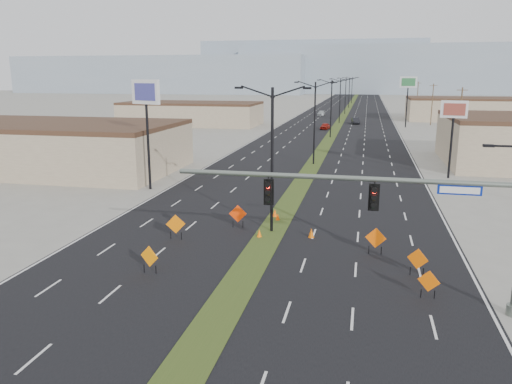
% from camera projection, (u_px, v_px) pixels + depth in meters
% --- Properties ---
extents(ground, '(600.00, 600.00, 0.00)m').
position_uv_depth(ground, '(225.00, 306.00, 23.84)').
color(ground, gray).
rests_on(ground, ground).
extents(road_surface, '(25.00, 400.00, 0.02)m').
position_uv_depth(road_surface, '(340.00, 121.00, 118.91)').
color(road_surface, black).
rests_on(road_surface, ground).
extents(median_strip, '(2.00, 400.00, 0.04)m').
position_uv_depth(median_strip, '(340.00, 121.00, 118.91)').
color(median_strip, '#354B1B').
rests_on(median_strip, ground).
extents(building_sw_near, '(40.00, 16.00, 5.00)m').
position_uv_depth(building_sw_near, '(10.00, 147.00, 59.14)').
color(building_sw_near, tan).
rests_on(building_sw_near, ground).
extents(building_sw_far, '(30.00, 14.00, 4.50)m').
position_uv_depth(building_sw_far, '(191.00, 114.00, 110.85)').
color(building_sw_far, tan).
rests_on(building_sw_far, ground).
extents(building_se_far, '(44.00, 16.00, 5.00)m').
position_uv_depth(building_se_far, '(502.00, 110.00, 119.87)').
color(building_se_far, tan).
rests_on(building_se_far, ground).
extents(mesa_west, '(180.00, 50.00, 22.00)m').
position_uv_depth(mesa_west, '(163.00, 75.00, 312.70)').
color(mesa_west, '#8798A8').
rests_on(mesa_west, ground).
extents(mesa_center, '(220.00, 50.00, 28.00)m').
position_uv_depth(mesa_center, '(427.00, 70.00, 297.44)').
color(mesa_center, '#8798A8').
rests_on(mesa_center, ground).
extents(mesa_backdrop, '(140.00, 50.00, 32.00)m').
position_uv_depth(mesa_backdrop, '(314.00, 67.00, 330.69)').
color(mesa_backdrop, '#8798A8').
rests_on(mesa_backdrop, ground).
extents(signal_mast, '(16.30, 0.60, 8.00)m').
position_uv_depth(signal_mast, '(415.00, 209.00, 22.85)').
color(signal_mast, slate).
rests_on(signal_mast, ground).
extents(streetlight_0, '(5.15, 0.24, 10.02)m').
position_uv_depth(streetlight_0, '(272.00, 156.00, 34.01)').
color(streetlight_0, black).
rests_on(streetlight_0, ground).
extents(streetlight_1, '(5.15, 0.24, 10.02)m').
position_uv_depth(streetlight_1, '(315.00, 120.00, 60.63)').
color(streetlight_1, black).
rests_on(streetlight_1, ground).
extents(streetlight_2, '(5.15, 0.24, 10.02)m').
position_uv_depth(streetlight_2, '(331.00, 107.00, 87.25)').
color(streetlight_2, black).
rests_on(streetlight_2, ground).
extents(streetlight_3, '(5.15, 0.24, 10.02)m').
position_uv_depth(streetlight_3, '(340.00, 99.00, 113.87)').
color(streetlight_3, black).
rests_on(streetlight_3, ground).
extents(streetlight_4, '(5.15, 0.24, 10.02)m').
position_uv_depth(streetlight_4, '(345.00, 95.00, 140.48)').
color(streetlight_4, black).
rests_on(streetlight_4, ground).
extents(streetlight_5, '(5.15, 0.24, 10.02)m').
position_uv_depth(streetlight_5, '(349.00, 92.00, 167.10)').
color(streetlight_5, black).
rests_on(streetlight_5, ground).
extents(streetlight_6, '(5.15, 0.24, 10.02)m').
position_uv_depth(streetlight_6, '(352.00, 89.00, 193.72)').
color(streetlight_6, black).
rests_on(streetlight_6, ground).
extents(utility_pole_1, '(1.60, 0.20, 9.00)m').
position_uv_depth(utility_pole_1, '(460.00, 116.00, 75.62)').
color(utility_pole_1, '#4C3823').
rests_on(utility_pole_1, ground).
extents(utility_pole_2, '(1.60, 0.20, 9.00)m').
position_uv_depth(utility_pole_2, '(432.00, 104.00, 108.89)').
color(utility_pole_2, '#4C3823').
rests_on(utility_pole_2, ground).
extents(utility_pole_3, '(1.60, 0.20, 9.00)m').
position_uv_depth(utility_pole_3, '(417.00, 97.00, 142.16)').
color(utility_pole_3, '#4C3823').
rests_on(utility_pole_3, ground).
extents(car_left, '(1.99, 3.91, 1.28)m').
position_uv_depth(car_left, '(325.00, 126.00, 101.49)').
color(car_left, maroon).
rests_on(car_left, ground).
extents(car_mid, '(2.11, 4.54, 1.44)m').
position_uv_depth(car_mid, '(356.00, 121.00, 112.98)').
color(car_mid, black).
rests_on(car_mid, ground).
extents(car_far, '(1.90, 4.45, 1.28)m').
position_uv_depth(car_far, '(321.00, 113.00, 135.81)').
color(car_far, '#A4AAAD').
rests_on(car_far, ground).
extents(construction_sign_0, '(1.17, 0.39, 1.61)m').
position_uv_depth(construction_sign_0, '(149.00, 257.00, 27.57)').
color(construction_sign_0, orange).
rests_on(construction_sign_0, ground).
extents(construction_sign_1, '(1.24, 0.44, 1.73)m').
position_uv_depth(construction_sign_1, '(176.00, 225.00, 33.32)').
color(construction_sign_1, '#D96504').
rests_on(construction_sign_1, ground).
extents(construction_sign_2, '(1.26, 0.28, 1.70)m').
position_uv_depth(construction_sign_2, '(238.00, 214.00, 35.88)').
color(construction_sign_2, '#EA3504').
rests_on(construction_sign_2, ground).
extents(construction_sign_3, '(1.27, 0.21, 1.70)m').
position_uv_depth(construction_sign_3, '(376.00, 239.00, 30.52)').
color(construction_sign_3, '#F45A05').
rests_on(construction_sign_3, ground).
extents(construction_sign_4, '(1.04, 0.44, 1.46)m').
position_uv_depth(construction_sign_4, '(429.00, 282.00, 24.49)').
color(construction_sign_4, '#E05904').
rests_on(construction_sign_4, ground).
extents(construction_sign_5, '(1.09, 0.52, 1.57)m').
position_uv_depth(construction_sign_5, '(418.00, 260.00, 27.27)').
color(construction_sign_5, '#E05804').
rests_on(construction_sign_5, ground).
extents(cone_0, '(0.39, 0.39, 0.59)m').
position_uv_depth(cone_0, '(259.00, 233.00, 33.87)').
color(cone_0, orange).
rests_on(cone_0, ground).
extents(cone_1, '(0.40, 0.40, 0.65)m').
position_uv_depth(cone_1, '(275.00, 213.00, 38.76)').
color(cone_1, '#FE5B05').
rests_on(cone_1, ground).
extents(cone_2, '(0.49, 0.49, 0.68)m').
position_uv_depth(cone_2, '(311.00, 233.00, 33.80)').
color(cone_2, '#D75904').
rests_on(cone_2, ground).
extents(cone_3, '(0.42, 0.42, 0.55)m').
position_uv_depth(cone_3, '(278.00, 217.00, 37.84)').
color(cone_3, '#DD4004').
rests_on(cone_3, ground).
extents(pole_sign_west, '(3.25, 1.65, 10.39)m').
position_uv_depth(pole_sign_west, '(146.00, 100.00, 46.42)').
color(pole_sign_west, black).
rests_on(pole_sign_west, ground).
extents(pole_sign_east_near, '(2.69, 0.93, 8.20)m').
position_uv_depth(pole_sign_east_near, '(454.00, 116.00, 52.05)').
color(pole_sign_east_near, black).
rests_on(pole_sign_east_near, ground).
extents(pole_sign_east_far, '(3.45, 0.87, 10.52)m').
position_uv_depth(pole_sign_east_far, '(408.00, 86.00, 103.55)').
color(pole_sign_east_far, black).
rests_on(pole_sign_east_far, ground).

